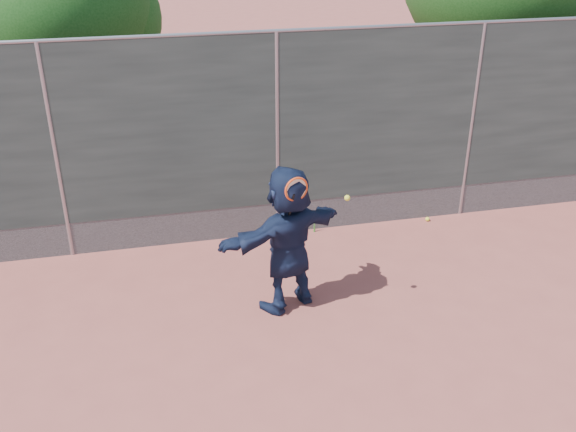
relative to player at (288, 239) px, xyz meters
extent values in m
plane|color=#9E4C42|center=(0.27, -1.61, -0.92)|extent=(80.00, 80.00, 0.00)
imported|color=#16203C|center=(0.00, 0.00, 0.00)|extent=(1.79, 1.18, 1.85)
sphere|color=yellow|center=(2.65, 1.74, -0.89)|extent=(0.07, 0.07, 0.07)
cube|color=#38423D|center=(0.27, 1.89, 0.83)|extent=(20.00, 0.04, 2.50)
cube|color=slate|center=(0.27, 1.89, -0.67)|extent=(20.00, 0.03, 0.50)
cylinder|color=gray|center=(0.27, 1.89, 2.08)|extent=(20.00, 0.05, 0.05)
cylinder|color=gray|center=(-2.73, 1.89, 0.58)|extent=(0.06, 0.06, 3.00)
cylinder|color=gray|center=(0.27, 1.89, 0.58)|extent=(0.06, 0.06, 3.00)
cylinder|color=gray|center=(3.27, 1.89, 0.58)|extent=(0.06, 0.06, 3.00)
torus|color=#F14916|center=(0.05, -0.20, 0.73)|extent=(0.29, 0.10, 0.29)
cylinder|color=beige|center=(0.05, -0.20, 0.73)|extent=(0.24, 0.07, 0.25)
cylinder|color=black|center=(0.00, -0.18, 0.53)|extent=(0.06, 0.13, 0.33)
sphere|color=yellow|center=(0.64, -0.25, 0.59)|extent=(0.07, 0.07, 0.07)
cylinder|color=#382314|center=(4.77, 4.09, 0.38)|extent=(0.28, 0.28, 2.60)
cylinder|color=#382314|center=(-2.73, 4.89, 0.18)|extent=(0.28, 0.28, 2.20)
sphere|color=#23561C|center=(-2.73, 4.89, 2.10)|extent=(3.00, 3.00, 3.00)
sphere|color=#23561C|center=(-2.13, 5.09, 1.80)|extent=(2.10, 2.10, 2.10)
cone|color=#387226|center=(0.52, 1.77, -0.79)|extent=(0.03, 0.03, 0.26)
cone|color=#387226|center=(0.82, 1.79, -0.77)|extent=(0.03, 0.03, 0.30)
cone|color=#387226|center=(0.17, 1.75, -0.81)|extent=(0.03, 0.03, 0.22)
camera|label=1|loc=(-1.49, -6.55, 3.66)|focal=40.00mm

